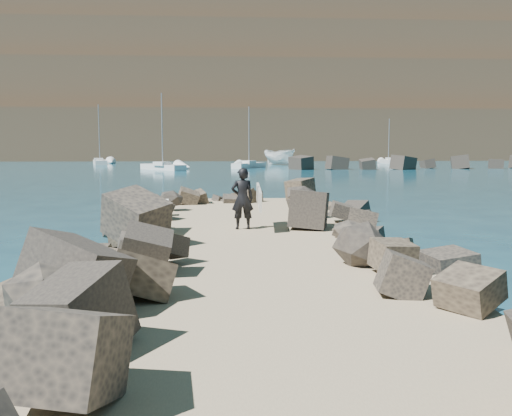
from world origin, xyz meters
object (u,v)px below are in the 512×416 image
Objects in this scene: surfboard_resting at (155,219)px; boat_imported at (280,157)px; surfer_with_board at (245,198)px; sailboat_d at (388,161)px.

surfboard_resting is 0.37× the size of boat_imported.
surfer_with_board is at bearing 23.13° from surfboard_resting.
surfboard_resting is at bearing -154.53° from surfer_with_board.
surfboard_resting is 1.11× the size of surfer_with_board.
surfer_with_board is 77.61m from sailboat_d.
boat_imported is 17.91m from sailboat_d.
sailboat_d is (25.68, 73.23, -1.08)m from surfer_with_board.
sailboat_d reaches higher than surfer_with_board.
boat_imported is 0.85× the size of sailboat_d.
surfer_with_board is at bearing -109.33° from sailboat_d.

